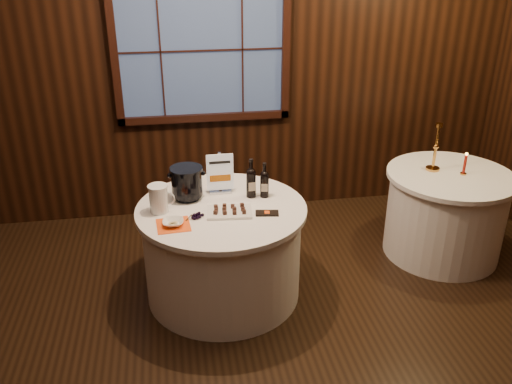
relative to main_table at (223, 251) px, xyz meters
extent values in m
plane|color=black|center=(0.00, -1.00, -0.39)|extent=(6.00, 6.00, 0.00)
cube|color=black|center=(0.00, 1.50, 1.11)|extent=(6.00, 0.02, 3.00)
cube|color=#394D78|center=(0.00, 1.47, 1.26)|extent=(1.50, 0.01, 1.20)
cylinder|color=white|center=(0.00, 0.00, -0.02)|extent=(1.20, 1.20, 0.73)
cylinder|color=white|center=(0.00, 0.00, 0.36)|extent=(1.28, 1.28, 0.04)
cylinder|color=white|center=(2.00, 0.30, -0.02)|extent=(1.00, 1.00, 0.73)
cylinder|color=white|center=(2.00, 0.30, 0.36)|extent=(1.08, 1.08, 0.04)
cube|color=#B1B1B8|center=(0.02, 0.26, 0.39)|extent=(0.18, 0.10, 0.02)
cube|color=#B1B1B8|center=(0.02, 0.26, 0.56)|extent=(0.02, 0.02, 0.32)
cube|color=white|center=(0.02, 0.25, 0.56)|extent=(0.21, 0.01, 0.30)
cylinder|color=black|center=(0.25, 0.14, 0.48)|extent=(0.07, 0.07, 0.20)
sphere|color=black|center=(0.25, 0.14, 0.58)|extent=(0.07, 0.07, 0.07)
cylinder|color=black|center=(0.25, 0.14, 0.64)|extent=(0.03, 0.03, 0.09)
cylinder|color=black|center=(0.25, 0.14, 0.68)|extent=(0.03, 0.03, 0.02)
cube|color=beige|center=(0.25, 0.10, 0.48)|extent=(0.06, 0.01, 0.07)
cylinder|color=black|center=(0.35, 0.12, 0.47)|extent=(0.07, 0.07, 0.18)
sphere|color=black|center=(0.35, 0.12, 0.56)|extent=(0.07, 0.07, 0.07)
cylinder|color=black|center=(0.35, 0.12, 0.61)|extent=(0.03, 0.03, 0.08)
cylinder|color=black|center=(0.35, 0.12, 0.65)|extent=(0.03, 0.03, 0.02)
cube|color=beige|center=(0.35, 0.09, 0.47)|extent=(0.05, 0.01, 0.06)
cylinder|color=black|center=(-0.24, 0.19, 0.40)|extent=(0.18, 0.18, 0.03)
cylinder|color=black|center=(-0.24, 0.19, 0.52)|extent=(0.23, 0.23, 0.20)
cylinder|color=black|center=(-0.24, 0.19, 0.63)|extent=(0.25, 0.25, 0.02)
cube|color=white|center=(0.05, -0.11, 0.39)|extent=(0.35, 0.25, 0.02)
cube|color=black|center=(0.32, -0.17, 0.39)|extent=(0.18, 0.11, 0.01)
cylinder|color=#352813|center=(-0.25, -0.16, 0.40)|extent=(0.06, 0.03, 0.03)
cylinder|color=white|center=(-0.46, 0.00, 0.48)|extent=(0.14, 0.14, 0.20)
cylinder|color=white|center=(-0.46, 0.00, 0.59)|extent=(0.15, 0.15, 0.01)
torus|color=white|center=(-0.39, 0.00, 0.49)|extent=(0.10, 0.03, 0.10)
cube|color=#FF5515|center=(-0.36, -0.23, 0.38)|extent=(0.24, 0.24, 0.00)
imported|color=white|center=(-0.36, -0.23, 0.40)|extent=(0.16, 0.16, 0.04)
cylinder|color=#C3893D|center=(1.88, 0.41, 0.39)|extent=(0.12, 0.12, 0.02)
cylinder|color=#C3893D|center=(1.88, 0.41, 0.59)|extent=(0.03, 0.03, 0.37)
cylinder|color=#C3893D|center=(1.88, 0.41, 0.79)|extent=(0.06, 0.06, 0.03)
cylinder|color=#C3893D|center=(2.09, 0.27, 0.39)|extent=(0.05, 0.05, 0.01)
cylinder|color=#A1170C|center=(2.09, 0.27, 0.48)|extent=(0.02, 0.02, 0.16)
sphere|color=#FFB23F|center=(2.09, 0.27, 0.57)|extent=(0.02, 0.02, 0.02)
camera|label=1|loc=(-0.33, -3.60, 2.21)|focal=38.00mm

